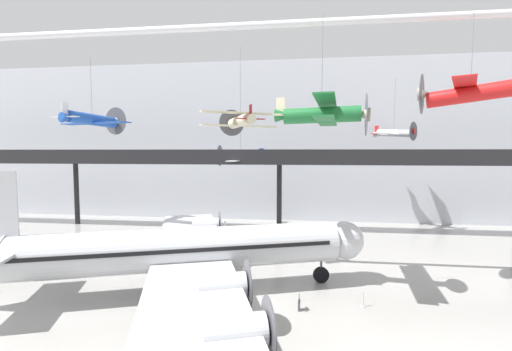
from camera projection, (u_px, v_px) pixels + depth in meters
The scene contains 13 objects.
ground_plane at pixel (260, 301), 24.86m from camera, with size 260.00×260.00×0.00m, color #9E9B96.
hangar_back_wall at pixel (282, 141), 54.60m from camera, with size 140.00×3.00×24.90m.
mezzanine_walkway at pixel (279, 162), 45.83m from camera, with size 110.00×3.20×11.10m.
ceiling_truss_beam at pixel (267, 25), 27.75m from camera, with size 120.00×0.60×0.60m.
airliner_silver_main at pixel (178, 251), 25.75m from camera, with size 29.57×34.49×9.54m.
suspended_plane_cream_biplane at pixel (240, 121), 32.90m from camera, with size 7.24×6.47×8.29m.
suspended_plane_blue_trainer at pixel (92, 120), 36.30m from camera, with size 8.81×7.37×7.99m.
suspended_plane_green_biplane at pixel (322, 114), 25.05m from camera, with size 6.97×8.52×8.77m.
suspended_plane_silver_racer at pixel (394, 133), 46.38m from camera, with size 5.81×6.08×8.48m.
suspended_plane_white_twin at pixel (241, 158), 46.74m from camera, with size 6.61×8.08×11.70m.
suspended_plane_red_highwing at pixel (471, 93), 24.91m from camera, with size 7.43×8.49×7.06m.
stanchion_barrier at pixel (363, 302), 23.88m from camera, with size 0.36×0.36×1.08m.
info_sign_pedestal at pixel (299, 304), 23.33m from camera, with size 0.17×0.78×1.24m.
Camera 1 is at (2.78, -24.00, 10.85)m, focal length 24.00 mm.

